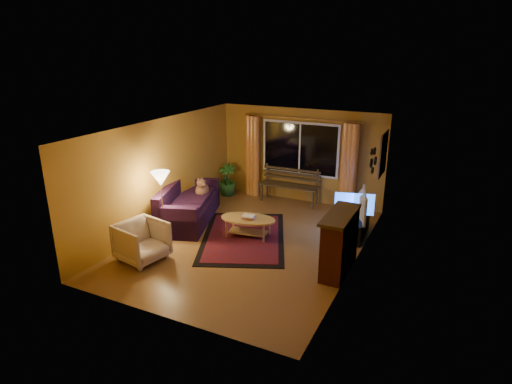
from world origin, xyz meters
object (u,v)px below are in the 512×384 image
at_px(sofa, 189,203).
at_px(tv_console, 357,227).
at_px(coffee_table, 248,227).
at_px(bench, 289,194).
at_px(floor_lamp, 163,206).
at_px(armchair, 142,240).

height_order(sofa, tv_console, sofa).
bearing_deg(coffee_table, tv_console, 26.11).
height_order(bench, sofa, sofa).
relative_size(bench, floor_lamp, 1.04).
xyz_separation_m(sofa, coffee_table, (1.69, -0.21, -0.24)).
xyz_separation_m(sofa, tv_console, (3.85, 0.85, -0.24)).
bearing_deg(coffee_table, bench, 90.35).
relative_size(bench, armchair, 1.87).
relative_size(floor_lamp, coffee_table, 1.26).
relative_size(floor_lamp, tv_console, 1.43).
bearing_deg(armchair, bench, -6.12).
bearing_deg(bench, coffee_table, -90.54).
bearing_deg(sofa, bench, 34.66).
relative_size(sofa, tv_console, 2.14).
relative_size(coffee_table, tv_console, 1.14).
bearing_deg(sofa, tv_console, -6.18).
distance_m(floor_lamp, tv_console, 4.26).
bearing_deg(tv_console, floor_lamp, -154.14).
xyz_separation_m(bench, tv_console, (2.18, -1.40, -0.02)).
bearing_deg(floor_lamp, sofa, 96.14).
height_order(floor_lamp, coffee_table, floor_lamp).
height_order(sofa, coffee_table, sofa).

